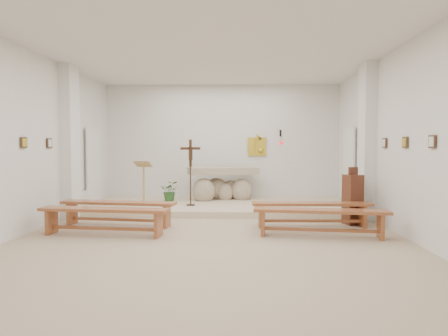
{
  "coord_description": "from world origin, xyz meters",
  "views": [
    {
      "loc": [
        0.49,
        -7.04,
        1.63
      ],
      "look_at": [
        0.18,
        1.6,
        1.18
      ],
      "focal_mm": 32.0,
      "sensor_mm": 36.0,
      "label": 1
    }
  ],
  "objects_px": {
    "lectern": "(144,182)",
    "bench_right_second": "(321,216)",
    "altar": "(222,186)",
    "bench_left_front": "(118,208)",
    "bench_left_second": "(104,215)",
    "bench_right_front": "(312,209)",
    "donation_pedestal": "(353,199)",
    "crucifix_stand": "(190,167)"
  },
  "relations": [
    {
      "from": "lectern",
      "to": "bench_right_second",
      "type": "bearing_deg",
      "value": -30.76
    },
    {
      "from": "altar",
      "to": "bench_right_second",
      "type": "xyz_separation_m",
      "value": [
        1.96,
        -4.05,
        -0.15
      ]
    },
    {
      "from": "bench_left_front",
      "to": "bench_left_second",
      "type": "height_order",
      "value": "same"
    },
    {
      "from": "bench_left_front",
      "to": "bench_right_front",
      "type": "xyz_separation_m",
      "value": [
        3.98,
        0.0,
        0.0
      ]
    },
    {
      "from": "bench_left_front",
      "to": "bench_right_second",
      "type": "relative_size",
      "value": 1.0
    },
    {
      "from": "donation_pedestal",
      "to": "bench_right_second",
      "type": "relative_size",
      "value": 0.5
    },
    {
      "from": "altar",
      "to": "crucifix_stand",
      "type": "height_order",
      "value": "crucifix_stand"
    },
    {
      "from": "donation_pedestal",
      "to": "lectern",
      "type": "bearing_deg",
      "value": 141.11
    },
    {
      "from": "bench_left_front",
      "to": "bench_left_second",
      "type": "relative_size",
      "value": 1.0
    },
    {
      "from": "lectern",
      "to": "bench_left_second",
      "type": "distance_m",
      "value": 3.0
    },
    {
      "from": "donation_pedestal",
      "to": "bench_left_second",
      "type": "distance_m",
      "value": 5.07
    },
    {
      "from": "altar",
      "to": "bench_right_front",
      "type": "relative_size",
      "value": 0.85
    },
    {
      "from": "donation_pedestal",
      "to": "bench_left_front",
      "type": "xyz_separation_m",
      "value": [
        -4.91,
        -0.37,
        -0.15
      ]
    },
    {
      "from": "bench_left_front",
      "to": "bench_left_second",
      "type": "bearing_deg",
      "value": -82.55
    },
    {
      "from": "altar",
      "to": "bench_left_second",
      "type": "xyz_separation_m",
      "value": [
        -2.02,
        -4.05,
        -0.15
      ]
    },
    {
      "from": "lectern",
      "to": "bench_left_front",
      "type": "xyz_separation_m",
      "value": [
        -0.03,
        -2.09,
        -0.34
      ]
    },
    {
      "from": "donation_pedestal",
      "to": "bench_left_second",
      "type": "relative_size",
      "value": 0.5
    },
    {
      "from": "altar",
      "to": "lectern",
      "type": "bearing_deg",
      "value": -165.89
    },
    {
      "from": "lectern",
      "to": "bench_left_second",
      "type": "bearing_deg",
      "value": -84.24
    },
    {
      "from": "lectern",
      "to": "bench_left_front",
      "type": "bearing_deg",
      "value": -84.48
    },
    {
      "from": "lectern",
      "to": "donation_pedestal",
      "type": "height_order",
      "value": "lectern"
    },
    {
      "from": "bench_left_front",
      "to": "altar",
      "type": "bearing_deg",
      "value": 64.76
    },
    {
      "from": "crucifix_stand",
      "to": "donation_pedestal",
      "type": "relative_size",
      "value": 1.38
    },
    {
      "from": "altar",
      "to": "lectern",
      "type": "height_order",
      "value": "lectern"
    },
    {
      "from": "lectern",
      "to": "bench_right_second",
      "type": "height_order",
      "value": "lectern"
    },
    {
      "from": "bench_left_second",
      "to": "bench_right_second",
      "type": "height_order",
      "value": "same"
    },
    {
      "from": "lectern",
      "to": "crucifix_stand",
      "type": "bearing_deg",
      "value": -1.06
    },
    {
      "from": "crucifix_stand",
      "to": "bench_right_second",
      "type": "height_order",
      "value": "crucifix_stand"
    },
    {
      "from": "bench_left_second",
      "to": "donation_pedestal",
      "type": "bearing_deg",
      "value": 20.32
    },
    {
      "from": "crucifix_stand",
      "to": "bench_left_second",
      "type": "bearing_deg",
      "value": -130.92
    },
    {
      "from": "bench_right_front",
      "to": "bench_right_second",
      "type": "relative_size",
      "value": 0.99
    },
    {
      "from": "lectern",
      "to": "bench_right_second",
      "type": "relative_size",
      "value": 0.47
    },
    {
      "from": "donation_pedestal",
      "to": "altar",
      "type": "bearing_deg",
      "value": 116.52
    },
    {
      "from": "altar",
      "to": "bench_left_second",
      "type": "bearing_deg",
      "value": -130.57
    },
    {
      "from": "lectern",
      "to": "donation_pedestal",
      "type": "xyz_separation_m",
      "value": [
        4.88,
        -1.72,
        -0.19
      ]
    },
    {
      "from": "bench_left_front",
      "to": "lectern",
      "type": "bearing_deg",
      "value": 96.63
    },
    {
      "from": "crucifix_stand",
      "to": "donation_pedestal",
      "type": "distance_m",
      "value": 4.0
    },
    {
      "from": "crucifix_stand",
      "to": "bench_right_front",
      "type": "xyz_separation_m",
      "value": [
        2.71,
        -1.93,
        -0.74
      ]
    },
    {
      "from": "bench_right_front",
      "to": "bench_left_front",
      "type": "bearing_deg",
      "value": 178.72
    },
    {
      "from": "altar",
      "to": "donation_pedestal",
      "type": "distance_m",
      "value": 4.01
    },
    {
      "from": "lectern",
      "to": "bench_right_second",
      "type": "xyz_separation_m",
      "value": [
        3.95,
        -2.99,
        -0.34
      ]
    },
    {
      "from": "crucifix_stand",
      "to": "bench_left_second",
      "type": "distance_m",
      "value": 3.18
    }
  ]
}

